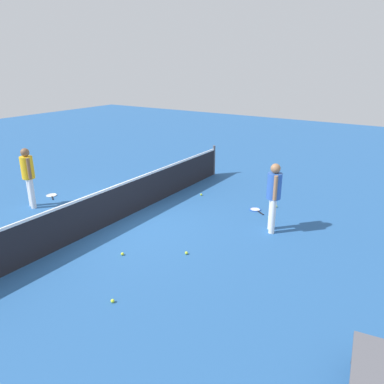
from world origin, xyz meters
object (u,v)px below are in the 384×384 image
object	(u,v)px
tennis_ball_stray_left	(122,254)
tennis_racket_near_player	(256,210)
player_near_side	(274,192)
tennis_racket_far_player	(52,195)
tennis_ball_baseline	(113,301)
player_far_side	(28,173)
tennis_ball_by_net	(201,195)
tennis_ball_midcourt	(269,217)
tennis_ball_stray_right	(276,206)
courtside_bench	(368,380)
tennis_ball_near_player	(186,253)

from	to	relation	value
tennis_ball_stray_left	tennis_racket_near_player	bearing A→B (deg)	-19.00
player_near_side	tennis_racket_far_player	world-z (taller)	player_near_side
player_near_side	tennis_ball_baseline	distance (m)	4.47
tennis_racket_far_player	tennis_ball_baseline	xyz separation A→B (m)	(-2.87, -5.41, 0.02)
player_far_side	tennis_ball_by_net	world-z (taller)	player_far_side
tennis_ball_baseline	tennis_ball_midcourt	bearing A→B (deg)	-10.07
tennis_ball_stray_right	player_near_side	bearing A→B (deg)	-163.52
player_far_side	courtside_bench	size ratio (longest dim) A/B	1.10
tennis_racket_near_player	tennis_racket_far_player	bearing A→B (deg)	112.28
player_near_side	tennis_ball_midcourt	xyz separation A→B (m)	(0.73, 0.33, -0.98)
player_far_side	tennis_ball_stray_right	size ratio (longest dim) A/B	25.76
player_near_side	tennis_racket_far_player	bearing A→B (deg)	101.25
tennis_ball_near_player	tennis_racket_near_player	bearing A→B (deg)	-4.08
player_far_side	tennis_racket_far_player	size ratio (longest dim) A/B	2.90
player_near_side	courtside_bench	bearing A→B (deg)	-145.55
tennis_ball_stray_right	courtside_bench	distance (m)	6.46
tennis_ball_by_net	tennis_ball_stray_left	distance (m)	4.13
tennis_ball_by_net	tennis_ball_stray_right	bearing A→B (deg)	-81.89
player_near_side	tennis_ball_stray_right	distance (m)	1.89
tennis_ball_stray_left	tennis_racket_far_player	bearing A→B (deg)	70.50
tennis_racket_near_player	courtside_bench	size ratio (longest dim) A/B	0.37
tennis_ball_baseline	tennis_ball_stray_right	distance (m)	5.78
tennis_ball_stray_left	tennis_ball_stray_right	world-z (taller)	same
tennis_ball_stray_left	courtside_bench	bearing A→B (deg)	-103.13
tennis_ball_by_net	tennis_ball_stray_left	xyz separation A→B (m)	(-4.10, -0.55, 0.00)
tennis_ball_midcourt	tennis_ball_stray_right	size ratio (longest dim) A/B	1.00
player_far_side	tennis_racket_far_player	distance (m)	1.36
tennis_racket_far_player	tennis_ball_baseline	bearing A→B (deg)	-117.97
tennis_ball_midcourt	tennis_ball_stray_right	distance (m)	0.83
tennis_racket_near_player	tennis_ball_near_player	distance (m)	3.15
tennis_ball_baseline	tennis_ball_stray_right	bearing A→B (deg)	-7.42
courtside_bench	tennis_ball_stray_right	bearing A→B (deg)	30.02
tennis_ball_midcourt	tennis_ball_stray_right	bearing A→B (deg)	8.75
tennis_ball_stray_left	tennis_ball_stray_right	bearing A→B (deg)	-21.57
tennis_ball_by_net	tennis_ball_stray_left	size ratio (longest dim) A/B	1.00
player_near_side	tennis_ball_midcourt	size ratio (longest dim) A/B	25.76
player_near_side	tennis_ball_by_net	distance (m)	3.17
tennis_ball_midcourt	courtside_bench	size ratio (longest dim) A/B	0.04
player_far_side	tennis_ball_baseline	size ratio (longest dim) A/B	25.76
tennis_racket_near_player	tennis_ball_near_player	size ratio (longest dim) A/B	8.74
tennis_ball_baseline	tennis_racket_near_player	bearing A→B (deg)	-3.80
player_far_side	tennis_ball_stray_right	xyz separation A→B (m)	(3.73, -5.83, -0.98)
tennis_racket_near_player	tennis_ball_stray_right	distance (m)	0.65
tennis_racket_far_player	tennis_ball_by_net	distance (m)	4.62
player_far_side	tennis_ball_midcourt	bearing A→B (deg)	-63.92
tennis_ball_midcourt	tennis_ball_baseline	distance (m)	5.00
player_far_side	tennis_ball_baseline	xyz separation A→B (m)	(-2.00, -5.08, -0.98)
tennis_ball_midcourt	tennis_ball_baseline	xyz separation A→B (m)	(-4.92, 0.87, 0.00)
tennis_ball_baseline	tennis_ball_stray_right	size ratio (longest dim) A/B	1.00
tennis_ball_near_player	tennis_ball_baseline	size ratio (longest dim) A/B	1.00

